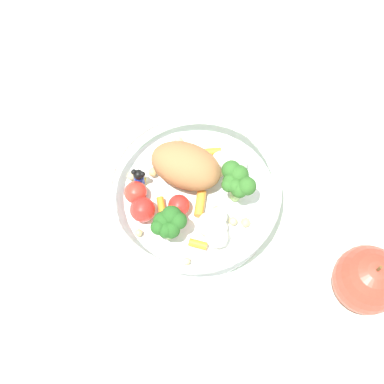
# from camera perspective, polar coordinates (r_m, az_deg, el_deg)

# --- Properties ---
(ground_plane) EXTENTS (2.40, 2.40, 0.00)m
(ground_plane) POSITION_cam_1_polar(r_m,az_deg,el_deg) (0.75, 0.46, -0.90)
(ground_plane) COLOR silver
(food_container) EXTENTS (0.22, 0.22, 0.07)m
(food_container) POSITION_cam_1_polar(r_m,az_deg,el_deg) (0.72, 0.06, 0.22)
(food_container) COLOR white
(food_container) RESTS_ON ground_plane
(loose_apple) EXTENTS (0.08, 0.08, 0.09)m
(loose_apple) POSITION_cam_1_polar(r_m,az_deg,el_deg) (0.71, 16.90, -8.27)
(loose_apple) COLOR #BC3828
(loose_apple) RESTS_ON ground_plane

